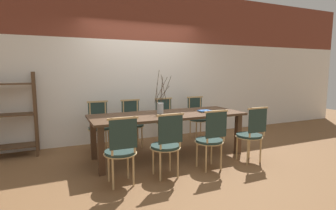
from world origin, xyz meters
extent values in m
plane|color=brown|center=(0.00, 0.00, 0.00)|extent=(16.00, 16.00, 0.00)
cube|color=white|center=(0.00, 1.36, 1.05)|extent=(12.00, 0.06, 2.10)
cube|color=brown|center=(0.00, 1.36, 2.65)|extent=(12.00, 0.06, 1.10)
cube|color=#4C3321|center=(0.00, 0.00, 0.73)|extent=(2.61, 0.96, 0.04)
cube|color=#4C3321|center=(-1.20, -0.37, 0.35)|extent=(0.09, 0.09, 0.71)
cube|color=#4C3321|center=(1.20, -0.37, 0.35)|extent=(0.09, 0.09, 0.71)
cube|color=#4C3321|center=(-1.20, 0.37, 0.35)|extent=(0.09, 0.09, 0.71)
cube|color=#4C3321|center=(1.20, 0.37, 0.35)|extent=(0.09, 0.09, 0.71)
cylinder|color=#233833|center=(-1.02, -0.78, 0.43)|extent=(0.40, 0.40, 0.04)
cylinder|color=tan|center=(-1.02, -0.78, 0.41)|extent=(0.43, 0.43, 0.01)
cylinder|color=tan|center=(-1.16, -0.65, 0.21)|extent=(0.03, 0.03, 0.42)
cylinder|color=tan|center=(-0.89, -0.65, 0.21)|extent=(0.03, 0.03, 0.42)
cylinder|color=tan|center=(-1.16, -0.91, 0.21)|extent=(0.03, 0.03, 0.42)
cylinder|color=tan|center=(-0.89, -0.91, 0.21)|extent=(0.03, 0.03, 0.42)
cylinder|color=tan|center=(-1.17, -0.95, 0.68)|extent=(0.03, 0.03, 0.46)
cylinder|color=tan|center=(-0.88, -0.95, 0.68)|extent=(0.03, 0.03, 0.46)
cube|color=#233833|center=(-1.02, -0.96, 0.71)|extent=(0.34, 0.02, 0.37)
cube|color=tan|center=(-1.02, -0.95, 0.90)|extent=(0.38, 0.03, 0.03)
cylinder|color=#233833|center=(-0.39, -0.78, 0.43)|extent=(0.40, 0.40, 0.04)
cylinder|color=tan|center=(-0.39, -0.78, 0.41)|extent=(0.43, 0.43, 0.01)
cylinder|color=tan|center=(-0.52, -0.65, 0.21)|extent=(0.03, 0.03, 0.42)
cylinder|color=tan|center=(-0.26, -0.65, 0.21)|extent=(0.03, 0.03, 0.42)
cylinder|color=tan|center=(-0.52, -0.91, 0.21)|extent=(0.03, 0.03, 0.42)
cylinder|color=tan|center=(-0.26, -0.91, 0.21)|extent=(0.03, 0.03, 0.42)
cylinder|color=tan|center=(-0.53, -0.95, 0.68)|extent=(0.03, 0.03, 0.46)
cylinder|color=tan|center=(-0.25, -0.95, 0.68)|extent=(0.03, 0.03, 0.46)
cube|color=#233833|center=(-0.39, -0.96, 0.71)|extent=(0.34, 0.02, 0.37)
cube|color=tan|center=(-0.39, -0.95, 0.90)|extent=(0.38, 0.03, 0.03)
cylinder|color=#233833|center=(0.33, -0.78, 0.43)|extent=(0.40, 0.40, 0.04)
cylinder|color=tan|center=(0.33, -0.78, 0.41)|extent=(0.43, 0.43, 0.01)
cylinder|color=tan|center=(0.20, -0.65, 0.21)|extent=(0.03, 0.03, 0.42)
cylinder|color=tan|center=(0.46, -0.65, 0.21)|extent=(0.03, 0.03, 0.42)
cylinder|color=tan|center=(0.20, -0.91, 0.21)|extent=(0.03, 0.03, 0.42)
cylinder|color=tan|center=(0.46, -0.91, 0.21)|extent=(0.03, 0.03, 0.42)
cylinder|color=tan|center=(0.19, -0.95, 0.68)|extent=(0.03, 0.03, 0.46)
cylinder|color=tan|center=(0.47, -0.95, 0.68)|extent=(0.03, 0.03, 0.46)
cube|color=#233833|center=(0.33, -0.96, 0.71)|extent=(0.34, 0.02, 0.37)
cube|color=tan|center=(0.33, -0.95, 0.90)|extent=(0.38, 0.03, 0.03)
cylinder|color=#233833|center=(1.09, -0.78, 0.43)|extent=(0.40, 0.40, 0.04)
cylinder|color=tan|center=(1.09, -0.78, 0.41)|extent=(0.43, 0.43, 0.01)
cylinder|color=tan|center=(0.96, -0.65, 0.21)|extent=(0.03, 0.03, 0.42)
cylinder|color=tan|center=(1.22, -0.65, 0.21)|extent=(0.03, 0.03, 0.42)
cylinder|color=tan|center=(0.96, -0.91, 0.21)|extent=(0.03, 0.03, 0.42)
cylinder|color=tan|center=(1.22, -0.91, 0.21)|extent=(0.03, 0.03, 0.42)
cylinder|color=tan|center=(0.95, -0.95, 0.68)|extent=(0.03, 0.03, 0.46)
cylinder|color=tan|center=(1.23, -0.95, 0.68)|extent=(0.03, 0.03, 0.46)
cube|color=#233833|center=(1.09, -0.96, 0.71)|extent=(0.34, 0.02, 0.37)
cube|color=tan|center=(1.09, -0.95, 0.90)|extent=(0.38, 0.03, 0.03)
cylinder|color=#233833|center=(-1.02, 0.78, 0.43)|extent=(0.40, 0.40, 0.04)
cylinder|color=tan|center=(-1.02, 0.78, 0.41)|extent=(0.43, 0.43, 0.01)
cylinder|color=tan|center=(-0.89, 0.65, 0.21)|extent=(0.03, 0.03, 0.42)
cylinder|color=tan|center=(-1.15, 0.65, 0.21)|extent=(0.03, 0.03, 0.42)
cylinder|color=tan|center=(-0.89, 0.91, 0.21)|extent=(0.03, 0.03, 0.42)
cylinder|color=tan|center=(-1.15, 0.91, 0.21)|extent=(0.03, 0.03, 0.42)
cylinder|color=tan|center=(-0.88, 0.95, 0.68)|extent=(0.03, 0.03, 0.46)
cylinder|color=tan|center=(-1.16, 0.95, 0.68)|extent=(0.03, 0.03, 0.46)
cube|color=#233833|center=(-1.02, 0.96, 0.71)|extent=(0.34, 0.02, 0.37)
cube|color=tan|center=(-1.02, 0.95, 0.90)|extent=(0.38, 0.03, 0.03)
cylinder|color=#233833|center=(-0.39, 0.78, 0.43)|extent=(0.40, 0.40, 0.04)
cylinder|color=tan|center=(-0.39, 0.78, 0.41)|extent=(0.43, 0.43, 0.01)
cylinder|color=tan|center=(-0.26, 0.65, 0.21)|extent=(0.03, 0.03, 0.42)
cylinder|color=tan|center=(-0.52, 0.65, 0.21)|extent=(0.03, 0.03, 0.42)
cylinder|color=tan|center=(-0.26, 0.91, 0.21)|extent=(0.03, 0.03, 0.42)
cylinder|color=tan|center=(-0.52, 0.91, 0.21)|extent=(0.03, 0.03, 0.42)
cylinder|color=tan|center=(-0.25, 0.95, 0.68)|extent=(0.03, 0.03, 0.46)
cylinder|color=tan|center=(-0.53, 0.95, 0.68)|extent=(0.03, 0.03, 0.46)
cube|color=#233833|center=(-0.39, 0.96, 0.71)|extent=(0.34, 0.02, 0.37)
cube|color=tan|center=(-0.39, 0.95, 0.90)|extent=(0.38, 0.03, 0.03)
cylinder|color=#233833|center=(0.32, 0.78, 0.43)|extent=(0.40, 0.40, 0.04)
cylinder|color=tan|center=(0.32, 0.78, 0.41)|extent=(0.43, 0.43, 0.01)
cylinder|color=tan|center=(0.46, 0.65, 0.21)|extent=(0.03, 0.03, 0.42)
cylinder|color=tan|center=(0.19, 0.65, 0.21)|extent=(0.03, 0.03, 0.42)
cylinder|color=tan|center=(0.46, 0.91, 0.21)|extent=(0.03, 0.03, 0.42)
cylinder|color=tan|center=(0.19, 0.91, 0.21)|extent=(0.03, 0.03, 0.42)
cylinder|color=tan|center=(0.47, 0.95, 0.68)|extent=(0.03, 0.03, 0.46)
cylinder|color=tan|center=(0.18, 0.95, 0.68)|extent=(0.03, 0.03, 0.46)
cube|color=#233833|center=(0.32, 0.96, 0.71)|extent=(0.34, 0.02, 0.37)
cube|color=tan|center=(0.32, 0.95, 0.90)|extent=(0.38, 0.03, 0.03)
cylinder|color=#233833|center=(1.07, 0.78, 0.43)|extent=(0.40, 0.40, 0.04)
cylinder|color=tan|center=(1.07, 0.78, 0.41)|extent=(0.43, 0.43, 0.01)
cylinder|color=tan|center=(1.21, 0.65, 0.21)|extent=(0.03, 0.03, 0.42)
cylinder|color=tan|center=(0.94, 0.65, 0.21)|extent=(0.03, 0.03, 0.42)
cylinder|color=tan|center=(1.21, 0.91, 0.21)|extent=(0.03, 0.03, 0.42)
cylinder|color=tan|center=(0.94, 0.91, 0.21)|extent=(0.03, 0.03, 0.42)
cylinder|color=tan|center=(1.22, 0.95, 0.68)|extent=(0.03, 0.03, 0.46)
cylinder|color=tan|center=(0.93, 0.95, 0.68)|extent=(0.03, 0.03, 0.46)
cube|color=#233833|center=(1.07, 0.96, 0.71)|extent=(0.34, 0.02, 0.37)
cube|color=tan|center=(1.07, 0.95, 0.90)|extent=(0.38, 0.03, 0.03)
cylinder|color=#B2BCC1|center=(-0.11, 0.09, 0.84)|extent=(0.11, 0.11, 0.18)
cylinder|color=#473828|center=(-0.08, 0.11, 1.15)|extent=(0.04, 0.07, 0.45)
cylinder|color=#473828|center=(-0.02, 0.17, 1.07)|extent=(0.17, 0.18, 0.29)
cylinder|color=#473828|center=(0.02, 0.13, 1.16)|extent=(0.08, 0.27, 0.47)
cylinder|color=#473828|center=(-0.07, 0.09, 1.12)|extent=(0.02, 0.07, 0.40)
cylinder|color=#473828|center=(-0.07, 0.03, 1.17)|extent=(0.14, 0.09, 0.49)
cylinder|color=#473828|center=(-0.16, 0.12, 1.10)|extent=(0.06, 0.11, 0.34)
cylinder|color=#473828|center=(-0.05, 0.19, 1.14)|extent=(0.20, 0.12, 0.44)
cylinder|color=#473828|center=(-0.14, 0.15, 1.21)|extent=(0.12, 0.08, 0.56)
cube|color=beige|center=(0.68, -0.08, 0.75)|extent=(0.20, 0.16, 0.01)
cube|color=#234C8C|center=(0.68, -0.08, 0.77)|extent=(0.22, 0.17, 0.02)
cube|color=#513823|center=(-2.07, 0.91, 0.73)|extent=(0.04, 0.04, 1.46)
cube|color=#513823|center=(-2.07, 1.27, 0.73)|extent=(0.04, 0.04, 1.46)
cube|color=#513823|center=(-2.42, 1.09, 0.17)|extent=(0.70, 0.36, 0.02)
cube|color=#513823|center=(-2.42, 1.09, 0.73)|extent=(0.70, 0.36, 0.02)
cube|color=#513823|center=(-2.42, 1.09, 1.25)|extent=(0.70, 0.36, 0.02)
camera|label=1|loc=(-1.80, -4.02, 1.47)|focal=28.00mm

